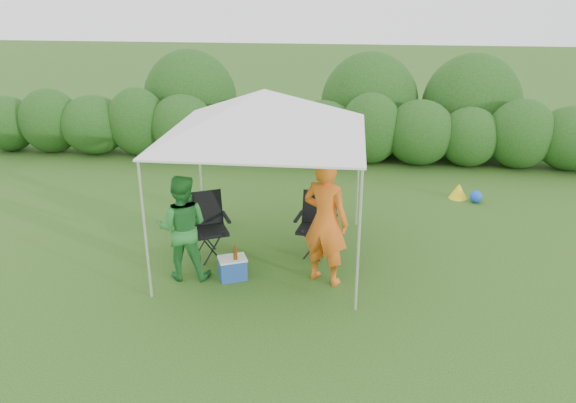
# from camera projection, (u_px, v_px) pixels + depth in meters

# --- Properties ---
(ground) EXTENTS (70.00, 70.00, 0.00)m
(ground) POSITION_uv_depth(u_px,v_px,m) (262.00, 270.00, 9.07)
(ground) COLOR #355F1D
(hedge) EXTENTS (17.35, 1.53, 1.80)m
(hedge) POSITION_uv_depth(u_px,v_px,m) (303.00, 129.00, 14.30)
(hedge) COLOR #235019
(hedge) RESTS_ON ground
(canopy) EXTENTS (3.10, 3.10, 2.83)m
(canopy) POSITION_uv_depth(u_px,v_px,m) (265.00, 113.00, 8.63)
(canopy) COLOR silver
(canopy) RESTS_ON ground
(chair_right) EXTENTS (0.72, 0.67, 1.05)m
(chair_right) POSITION_uv_depth(u_px,v_px,m) (317.00, 220.00, 9.48)
(chair_right) COLOR black
(chair_right) RESTS_ON ground
(chair_left) EXTENTS (0.83, 0.81, 1.08)m
(chair_left) POSITION_uv_depth(u_px,v_px,m) (207.00, 221.00, 9.37)
(chair_left) COLOR black
(chair_left) RESTS_ON ground
(man) EXTENTS (0.86, 0.74, 2.00)m
(man) POSITION_uv_depth(u_px,v_px,m) (326.00, 221.00, 8.39)
(man) COLOR orange
(man) RESTS_ON ground
(woman) EXTENTS (0.87, 0.71, 1.68)m
(woman) POSITION_uv_depth(u_px,v_px,m) (182.00, 227.00, 8.58)
(woman) COLOR #27792F
(woman) RESTS_ON ground
(cooler) EXTENTS (0.51, 0.45, 0.36)m
(cooler) POSITION_uv_depth(u_px,v_px,m) (233.00, 268.00, 8.75)
(cooler) COLOR #224B9D
(cooler) RESTS_ON ground
(bottle) EXTENTS (0.07, 0.07, 0.24)m
(bottle) POSITION_uv_depth(u_px,v_px,m) (235.00, 252.00, 8.60)
(bottle) COLOR #592D0C
(bottle) RESTS_ON cooler
(lawn_toy) EXTENTS (0.65, 0.54, 0.33)m
(lawn_toy) POSITION_uv_depth(u_px,v_px,m) (463.00, 192.00, 11.95)
(lawn_toy) COLOR yellow
(lawn_toy) RESTS_ON ground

